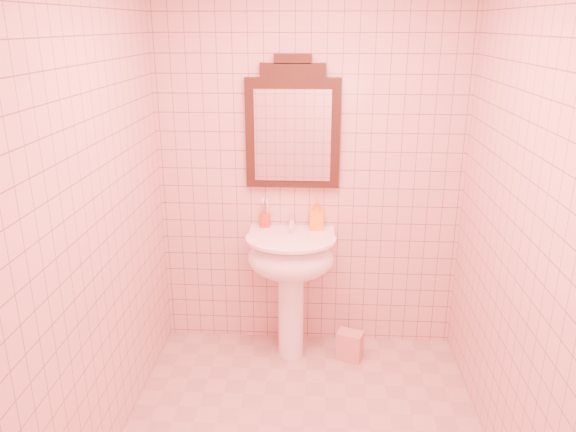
# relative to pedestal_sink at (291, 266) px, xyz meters

# --- Properties ---
(back_wall) EXTENTS (2.00, 0.02, 2.50)m
(back_wall) POSITION_rel_pedestal_sink_xyz_m (0.11, 0.23, 0.59)
(back_wall) COLOR #D8A096
(back_wall) RESTS_ON floor
(pedestal_sink) EXTENTS (0.58, 0.58, 0.86)m
(pedestal_sink) POSITION_rel_pedestal_sink_xyz_m (0.00, 0.00, 0.00)
(pedestal_sink) COLOR white
(pedestal_sink) RESTS_ON floor
(faucet) EXTENTS (0.04, 0.16, 0.11)m
(faucet) POSITION_rel_pedestal_sink_xyz_m (0.00, 0.14, 0.26)
(faucet) COLOR white
(faucet) RESTS_ON pedestal_sink
(mirror) EXTENTS (0.60, 0.06, 0.84)m
(mirror) POSITION_rel_pedestal_sink_xyz_m (-0.00, 0.20, 0.87)
(mirror) COLOR black
(mirror) RESTS_ON back_wall
(toothbrush_cup) EXTENTS (0.07, 0.07, 0.17)m
(toothbrush_cup) POSITION_rel_pedestal_sink_xyz_m (-0.19, 0.18, 0.25)
(toothbrush_cup) COLOR red
(toothbrush_cup) RESTS_ON pedestal_sink
(soap_dispenser) EXTENTS (0.09, 0.09, 0.20)m
(soap_dispenser) POSITION_rel_pedestal_sink_xyz_m (0.16, 0.16, 0.30)
(soap_dispenser) COLOR orange
(soap_dispenser) RESTS_ON pedestal_sink
(towel) EXTENTS (0.19, 0.16, 0.20)m
(towel) POSITION_rel_pedestal_sink_xyz_m (0.40, -0.03, -0.56)
(towel) COLOR tan
(towel) RESTS_ON floor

